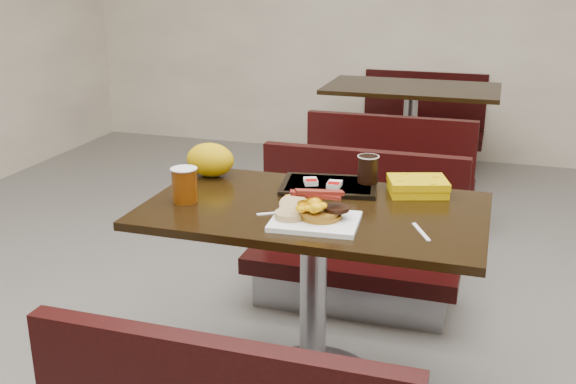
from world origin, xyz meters
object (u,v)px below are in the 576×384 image
(bench_near_n, at_px, (353,236))
(clamshell, at_px, (418,186))
(table_near, at_px, (313,301))
(fork, at_px, (271,213))
(coffee_cup_far, at_px, (368,169))
(paper_bag, at_px, (210,160))
(knife, at_px, (421,232))
(platter, at_px, (315,221))
(table_far, at_px, (409,138))
(pancake_stack, at_px, (321,214))
(coffee_cup_near, at_px, (185,185))
(bench_far_s, at_px, (394,167))
(hashbrown_sleeve_right, at_px, (334,184))
(tray, at_px, (329,186))
(hashbrown_sleeve_left, at_px, (311,181))
(bench_far_n, at_px, (421,120))

(bench_near_n, distance_m, clamshell, 0.69)
(table_near, bearing_deg, bench_near_n, 90.00)
(clamshell, bearing_deg, fork, -158.25)
(coffee_cup_far, relative_size, paper_bag, 0.54)
(table_near, height_order, knife, knife)
(clamshell, bearing_deg, platter, -141.81)
(bench_near_n, bearing_deg, table_far, 90.00)
(pancake_stack, distance_m, knife, 0.33)
(pancake_stack, bearing_deg, table_far, 91.27)
(pancake_stack, height_order, knife, pancake_stack)
(coffee_cup_near, relative_size, clamshell, 0.59)
(bench_far_s, xyz_separation_m, coffee_cup_near, (-0.46, -1.99, 0.45))
(fork, xyz_separation_m, coffee_cup_far, (0.26, 0.39, 0.07))
(table_near, xyz_separation_m, hashbrown_sleeve_right, (0.03, 0.19, 0.40))
(bench_far_s, distance_m, fork, 2.06)
(tray, bearing_deg, hashbrown_sleeve_right, -56.69)
(tray, bearing_deg, hashbrown_sleeve_left, -171.42)
(tray, bearing_deg, bench_far_n, 80.79)
(knife, bearing_deg, table_near, -133.81)
(fork, bearing_deg, table_near, 11.27)
(table_near, xyz_separation_m, platter, (0.05, -0.16, 0.38))
(platter, xyz_separation_m, hashbrown_sleeve_right, (-0.02, 0.35, 0.02))
(tray, bearing_deg, bench_near_n, 80.53)
(bench_near_n, distance_m, bench_far_n, 2.60)
(table_far, relative_size, tray, 3.33)
(knife, distance_m, tray, 0.53)
(knife, bearing_deg, pancake_stack, -113.32)
(bench_far_s, bearing_deg, coffee_cup_near, -103.07)
(coffee_cup_far, bearing_deg, hashbrown_sleeve_right, -140.77)
(bench_far_n, relative_size, coffee_cup_far, 9.40)
(bench_far_s, relative_size, coffee_cup_far, 9.40)
(pancake_stack, xyz_separation_m, hashbrown_sleeve_left, (-0.13, 0.34, -0.01))
(bench_near_n, relative_size, hashbrown_sleeve_right, 14.69)
(fork, bearing_deg, table_far, 55.51)
(table_far, bearing_deg, hashbrown_sleeve_left, -91.67)
(platter, relative_size, tray, 0.79)
(fork, bearing_deg, bench_far_n, 56.04)
(table_far, distance_m, paper_bag, 2.46)
(bench_far_n, bearing_deg, table_far, -90.00)
(table_near, height_order, bench_near_n, table_near)
(fork, height_order, hashbrown_sleeve_left, hashbrown_sleeve_left)
(bench_near_n, relative_size, paper_bag, 5.09)
(knife, relative_size, hashbrown_sleeve_left, 2.23)
(platter, xyz_separation_m, tray, (-0.05, 0.38, 0.00))
(table_far, xyz_separation_m, hashbrown_sleeve_right, (0.03, -2.41, 0.40))
(coffee_cup_near, height_order, paper_bag, paper_bag)
(coffee_cup_near, relative_size, paper_bag, 0.64)
(tray, bearing_deg, knife, -51.02)
(fork, xyz_separation_m, hashbrown_sleeve_right, (0.15, 0.31, 0.02))
(pancake_stack, distance_m, hashbrown_sleeve_left, 0.37)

